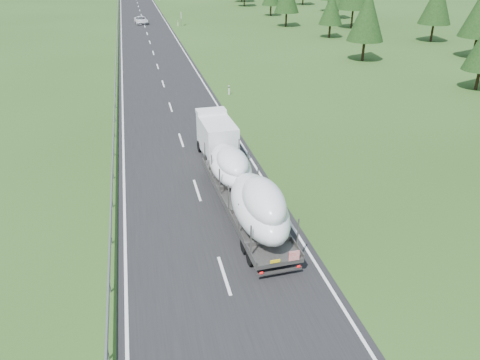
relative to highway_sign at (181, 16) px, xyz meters
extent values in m
plane|color=#264818|center=(-7.20, -80.00, -1.81)|extent=(400.00, 400.00, 0.00)
cube|color=black|center=(-7.20, 20.00, -1.80)|extent=(10.00, 400.00, 0.02)
cube|color=slate|center=(-12.50, 20.00, -1.21)|extent=(0.08, 400.00, 0.32)
cylinder|color=slate|center=(-12.50, -80.00, -1.51)|extent=(0.10, 0.10, 0.60)
cube|color=silver|center=(-0.70, -50.00, -1.31)|extent=(0.12, 0.07, 1.00)
cube|color=black|center=(-0.70, -50.00, -0.99)|extent=(0.13, 0.08, 0.12)
cube|color=silver|center=(-0.70, 0.00, -1.31)|extent=(0.12, 0.07, 1.00)
cube|color=black|center=(-0.70, 0.00, -0.99)|extent=(0.13, 0.08, 0.12)
cylinder|color=slate|center=(0.00, 0.00, -0.81)|extent=(0.08, 0.08, 2.00)
cube|color=silver|center=(0.00, 0.00, 0.19)|extent=(0.05, 0.90, 1.20)
cylinder|color=black|center=(36.84, -39.65, -0.09)|extent=(0.36, 0.36, 3.44)
cylinder|color=black|center=(38.49, -26.84, -0.14)|extent=(0.36, 0.36, 3.34)
cone|color=black|center=(38.49, -26.84, 4.50)|extent=(5.19, 5.19, 6.96)
cylinder|color=black|center=(31.83, -10.45, 0.26)|extent=(0.36, 0.36, 4.13)
cylinder|color=black|center=(34.86, 3.14, -0.18)|extent=(0.36, 0.36, 3.26)
cylinder|color=black|center=(37.94, 16.07, -0.27)|extent=(0.36, 0.36, 3.08)
cylinder|color=black|center=(26.27, -54.18, -0.53)|extent=(0.36, 0.36, 2.56)
cylinder|color=black|center=(20.73, -37.77, -0.22)|extent=(0.36, 0.36, 3.18)
cone|color=black|center=(20.73, -37.77, 4.20)|extent=(4.95, 4.95, 6.62)
cylinder|color=black|center=(23.49, -19.44, -0.51)|extent=(0.36, 0.36, 2.60)
cone|color=black|center=(23.49, -19.44, 3.10)|extent=(4.04, 4.04, 5.41)
cylinder|color=black|center=(20.13, -5.51, -0.25)|extent=(0.36, 0.36, 3.11)
cylinder|color=black|center=(21.77, 10.87, -0.47)|extent=(0.36, 0.36, 2.67)
cylinder|color=black|center=(20.35, 30.94, -0.16)|extent=(0.36, 0.36, 3.29)
cube|color=white|center=(-4.95, -66.22, -0.13)|extent=(2.41, 4.52, 2.48)
cube|color=black|center=(-4.95, -63.96, 0.31)|extent=(2.04, 0.16, 1.24)
cube|color=white|center=(-4.95, -64.27, 1.24)|extent=(2.26, 1.16, 0.27)
cube|color=#5D5B58|center=(-4.95, -67.10, -1.32)|extent=(2.33, 2.75, 0.22)
cylinder|color=black|center=(-5.97, -64.63, -1.37)|extent=(0.35, 0.90, 0.88)
cylinder|color=black|center=(-3.93, -64.63, -1.37)|extent=(0.35, 0.90, 0.88)
cylinder|color=black|center=(-5.97, -67.46, -1.37)|extent=(0.35, 0.90, 0.88)
cylinder|color=black|center=(-3.93, -67.46, -1.37)|extent=(0.35, 0.90, 0.88)
cube|color=#5D5B58|center=(-4.95, -74.62, -0.99)|extent=(2.94, 12.48, 0.23)
cube|color=#5D5B58|center=(-6.13, -74.62, -0.77)|extent=(0.60, 12.37, 0.21)
cube|color=#5D5B58|center=(-3.78, -74.62, -0.77)|extent=(0.60, 12.37, 0.21)
cube|color=#5D5B58|center=(-6.13, -79.93, -0.04)|extent=(0.06, 0.06, 1.68)
cube|color=#5D5B58|center=(-3.78, -79.93, -0.04)|extent=(0.06, 0.06, 1.68)
cube|color=#5D5B58|center=(-6.13, -77.81, -0.04)|extent=(0.06, 0.06, 1.68)
cube|color=#5D5B58|center=(-3.78, -77.81, -0.04)|extent=(0.06, 0.06, 1.68)
cube|color=#5D5B58|center=(-6.13, -75.68, -0.04)|extent=(0.06, 0.06, 1.68)
cube|color=#5D5B58|center=(-3.78, -75.68, -0.04)|extent=(0.06, 0.06, 1.68)
cube|color=#5D5B58|center=(-6.13, -73.56, -0.04)|extent=(0.06, 0.06, 1.68)
cube|color=#5D5B58|center=(-3.78, -73.56, -0.04)|extent=(0.06, 0.06, 1.68)
cube|color=#5D5B58|center=(-6.13, -71.44, -0.04)|extent=(0.06, 0.06, 1.68)
cube|color=#5D5B58|center=(-3.78, -71.44, -0.04)|extent=(0.06, 0.06, 1.68)
cube|color=#5D5B58|center=(-6.13, -69.32, -0.04)|extent=(0.06, 0.06, 1.68)
cube|color=#5D5B58|center=(-3.78, -69.32, -0.04)|extent=(0.06, 0.06, 1.68)
cylinder|color=black|center=(-5.92, -79.40, -1.37)|extent=(0.39, 0.90, 0.88)
cylinder|color=black|center=(-3.98, -79.40, -1.37)|extent=(0.39, 0.90, 0.88)
cylinder|color=black|center=(-5.92, -78.34, -1.37)|extent=(0.39, 0.90, 0.88)
cylinder|color=black|center=(-3.98, -78.34, -1.37)|extent=(0.39, 0.90, 0.88)
cube|color=#5D5B58|center=(-4.95, -80.77, -1.41)|extent=(2.21, 0.20, 0.11)
cube|color=red|center=(-4.29, -80.83, -0.61)|extent=(0.53, 0.06, 0.53)
cube|color=yellow|center=(-5.22, -80.83, -0.75)|extent=(0.49, 0.06, 0.16)
cube|color=red|center=(-5.88, -80.83, -1.28)|extent=(0.16, 0.06, 0.09)
cube|color=red|center=(-4.02, -80.83, -1.28)|extent=(0.16, 0.06, 0.09)
ellipsoid|color=white|center=(-4.95, -77.45, 0.27)|extent=(2.93, 6.77, 2.30)
ellipsoid|color=white|center=(-4.95, -78.29, 1.08)|extent=(2.19, 4.30, 1.84)
ellipsoid|color=white|center=(-4.95, -71.44, -0.04)|extent=(2.73, 6.04, 1.68)
ellipsoid|color=white|center=(-4.95, -72.18, 0.55)|extent=(2.04, 3.84, 1.34)
imported|color=white|center=(-7.71, 4.67, -1.08)|extent=(2.84, 5.41, 1.45)
camera|label=1|loc=(-10.51, -97.69, 12.27)|focal=35.00mm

